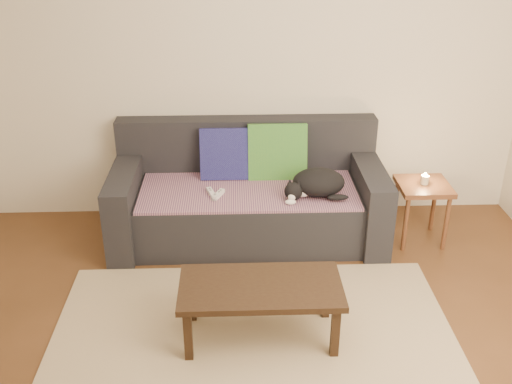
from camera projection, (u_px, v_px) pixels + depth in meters
ground at (255, 367)px, 3.47m from camera, size 4.50×4.50×0.00m
back_wall at (246, 62)px, 4.70m from camera, size 4.50×0.04×2.60m
sofa at (248, 199)px, 4.75m from camera, size 2.10×0.94×0.87m
throw_blanket at (248, 190)px, 4.61m from camera, size 1.66×0.74×0.02m
cushion_navy at (226, 154)px, 4.76m from camera, size 0.41×0.20×0.42m
cushion_green at (277, 153)px, 4.77m from camera, size 0.47×0.22×0.48m
cat at (316, 183)px, 4.47m from camera, size 0.50×0.37×0.21m
wii_remote_a at (211, 193)px, 4.52m from camera, size 0.08×0.15×0.03m
wii_remote_b at (219, 194)px, 4.49m from camera, size 0.09×0.15×0.03m
side_table at (423, 194)px, 4.62m from camera, size 0.39×0.39×0.49m
candle at (425, 179)px, 4.56m from camera, size 0.06×0.06×0.09m
rug at (254, 349)px, 3.60m from camera, size 2.50×1.80×0.01m
coffee_table at (261, 292)px, 3.57m from camera, size 0.97×0.49×0.39m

